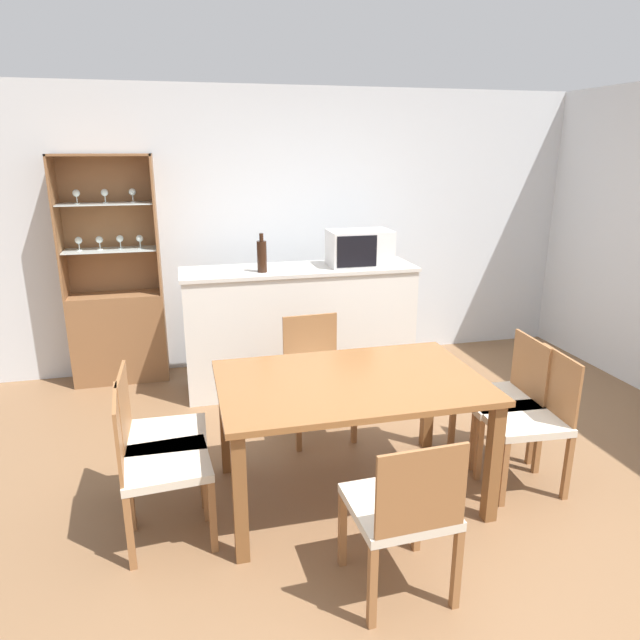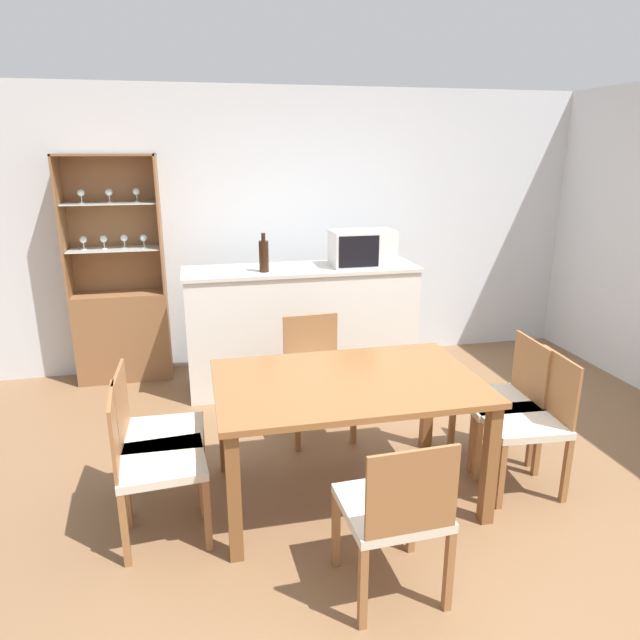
# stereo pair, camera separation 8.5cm
# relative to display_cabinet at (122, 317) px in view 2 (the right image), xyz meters

# --- Properties ---
(ground_plane) EXTENTS (18.00, 18.00, 0.00)m
(ground_plane) POSITION_rel_display_cabinet_xyz_m (1.83, -2.45, -0.57)
(ground_plane) COLOR brown
(wall_back) EXTENTS (6.80, 0.06, 2.55)m
(wall_back) POSITION_rel_display_cabinet_xyz_m (1.83, 0.18, 0.70)
(wall_back) COLOR silver
(wall_back) RESTS_ON ground_plane
(kitchen_counter) EXTENTS (1.98, 0.56, 1.06)m
(kitchen_counter) POSITION_rel_display_cabinet_xyz_m (1.54, -0.51, -0.04)
(kitchen_counter) COLOR silver
(kitchen_counter) RESTS_ON ground_plane
(display_cabinet) EXTENTS (0.80, 0.32, 1.97)m
(display_cabinet) POSITION_rel_display_cabinet_xyz_m (0.00, 0.00, 0.00)
(display_cabinet) COLOR brown
(display_cabinet) RESTS_ON ground_plane
(dining_table) EXTENTS (1.51, 0.98, 0.75)m
(dining_table) POSITION_rel_display_cabinet_xyz_m (1.48, -2.23, 0.08)
(dining_table) COLOR brown
(dining_table) RESTS_ON ground_plane
(dining_chair_head_near) EXTENTS (0.46, 0.46, 0.85)m
(dining_chair_head_near) POSITION_rel_display_cabinet_xyz_m (1.48, -3.05, -0.13)
(dining_chair_head_near) COLOR beige
(dining_chair_head_near) RESTS_ON ground_plane
(dining_chair_side_left_near) EXTENTS (0.48, 0.48, 0.85)m
(dining_chair_side_left_near) POSITION_rel_display_cabinet_xyz_m (0.39, -2.38, -0.13)
(dining_chair_side_left_near) COLOR beige
(dining_chair_side_left_near) RESTS_ON ground_plane
(dining_chair_side_right_near) EXTENTS (0.48, 0.48, 0.85)m
(dining_chair_side_right_near) POSITION_rel_display_cabinet_xyz_m (2.57, -2.38, -0.13)
(dining_chair_side_right_near) COLOR beige
(dining_chair_side_right_near) RESTS_ON ground_plane
(dining_chair_head_far) EXTENTS (0.47, 0.47, 0.85)m
(dining_chair_head_far) POSITION_rel_display_cabinet_xyz_m (1.48, -1.40, -0.13)
(dining_chair_head_far) COLOR beige
(dining_chair_head_far) RESTS_ON ground_plane
(dining_chair_side_left_far) EXTENTS (0.46, 0.46, 0.85)m
(dining_chair_side_left_far) POSITION_rel_display_cabinet_xyz_m (0.39, -2.08, -0.13)
(dining_chair_side_left_far) COLOR beige
(dining_chair_side_left_far) RESTS_ON ground_plane
(dining_chair_side_right_far) EXTENTS (0.47, 0.47, 0.85)m
(dining_chair_side_right_far) POSITION_rel_display_cabinet_xyz_m (2.57, -2.08, -0.13)
(dining_chair_side_right_far) COLOR beige
(dining_chair_side_right_far) RESTS_ON ground_plane
(microwave) EXTENTS (0.53, 0.33, 0.30)m
(microwave) POSITION_rel_display_cabinet_xyz_m (2.06, -0.54, 0.63)
(microwave) COLOR silver
(microwave) RESTS_ON kitchen_counter
(wine_bottle) EXTENTS (0.08, 0.08, 0.31)m
(wine_bottle) POSITION_rel_display_cabinet_xyz_m (1.21, -0.62, 0.61)
(wine_bottle) COLOR black
(wine_bottle) RESTS_ON kitchen_counter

